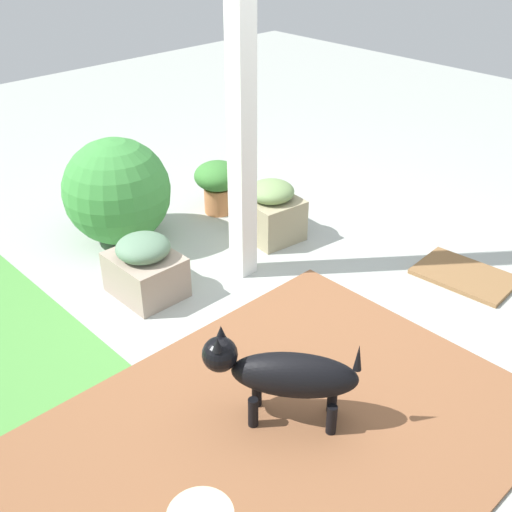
% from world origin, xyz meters
% --- Properties ---
extents(ground_plane, '(12.00, 12.00, 0.00)m').
position_xyz_m(ground_plane, '(0.00, 0.00, 0.00)').
color(ground_plane, '#A6ACA5').
extents(brick_path, '(1.80, 2.40, 0.02)m').
position_xyz_m(brick_path, '(-0.81, 0.78, 0.01)').
color(brick_path, brown).
rests_on(brick_path, ground).
extents(porch_pillar, '(0.13, 0.13, 2.58)m').
position_xyz_m(porch_pillar, '(0.41, -0.10, 1.29)').
color(porch_pillar, white).
rests_on(porch_pillar, ground).
extents(stone_planter_nearest, '(0.44, 0.41, 0.44)m').
position_xyz_m(stone_planter_nearest, '(0.62, -0.58, 0.21)').
color(stone_planter_nearest, tan).
rests_on(stone_planter_nearest, ground).
extents(stone_planter_mid, '(0.45, 0.37, 0.41)m').
position_xyz_m(stone_planter_mid, '(0.63, 0.52, 0.19)').
color(stone_planter_mid, '#A18E7C').
rests_on(stone_planter_mid, ground).
extents(round_shrub, '(0.76, 0.76, 0.76)m').
position_xyz_m(round_shrub, '(1.36, 0.24, 0.38)').
color(round_shrub, '#3D8B3E').
rests_on(round_shrub, ground).
extents(terracotta_pot_broad, '(0.36, 0.36, 0.42)m').
position_xyz_m(terracotta_pot_broad, '(1.21, -0.57, 0.26)').
color(terracotta_pot_broad, '#C57849').
rests_on(terracotta_pot_broad, ground).
extents(dog, '(0.65, 0.57, 0.51)m').
position_xyz_m(dog, '(-0.74, 0.69, 0.29)').
color(dog, black).
rests_on(dog, ground).
extents(doormat, '(0.65, 0.46, 0.03)m').
position_xyz_m(doormat, '(-0.67, -1.12, 0.01)').
color(doormat, olive).
rests_on(doormat, ground).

